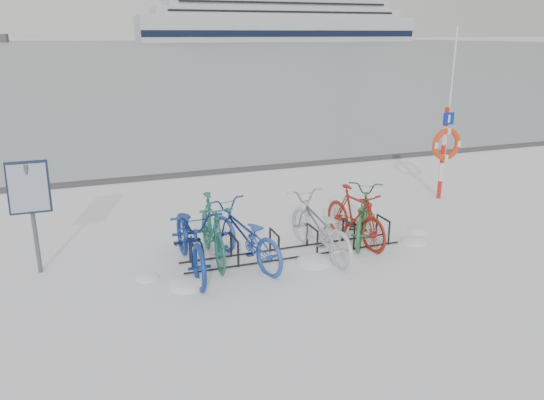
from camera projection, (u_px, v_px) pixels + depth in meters
ground at (293, 253)px, 9.39m from camera, size 900.00×900.00×0.00m
ice_sheet at (86, 47)px, 148.41m from camera, size 400.00×298.00×0.02m
quay_edge at (213, 172)px, 14.67m from camera, size 400.00×0.25×0.10m
bike_rack at (294, 244)px, 9.33m from camera, size 4.00×0.48×0.46m
info_board at (30, 194)px, 8.22m from camera, size 0.62×0.24×1.86m
lifebuoy_station at (446, 144)px, 12.08m from camera, size 0.75×0.22×3.88m
cruise_ferry at (278, 16)px, 239.48m from camera, size 126.64×23.91×41.61m
bike_0 at (190, 235)px, 8.59m from camera, size 0.79×2.25×1.18m
bike_1 at (212, 228)px, 8.99m from camera, size 0.61×1.91×1.14m
bike_2 at (245, 233)px, 8.87m from camera, size 1.28×2.12×1.05m
bike_3 at (319, 225)px, 9.19m from camera, size 0.91×2.12×1.08m
bike_4 at (355, 214)px, 9.76m from camera, size 0.76×1.83×1.07m
bike_5 at (362, 213)px, 9.94m from camera, size 1.62×1.95×1.00m
snow_drifts at (298, 256)px, 9.26m from camera, size 5.68×1.75×0.22m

